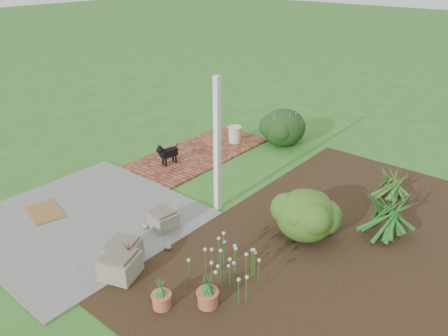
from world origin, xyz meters
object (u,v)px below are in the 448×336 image
Objects in this scene: black_dog at (167,153)px; evergreen_shrub at (306,214)px; stone_trough_near at (120,266)px; cream_ceramic_urn at (235,135)px.

black_dog is 3.80m from evergreen_shrub.
stone_trough_near is at bearing -44.66° from black_dog.
cream_ceramic_urn is at bearing 110.85° from stone_trough_near.
evergreen_shrub is at bearing 59.57° from stone_trough_near.
black_dog is at bearing 126.29° from stone_trough_near.
stone_trough_near is 1.22× the size of cream_ceramic_urn.
stone_trough_near is 5.41m from cream_ceramic_urn.
cream_ceramic_urn is (-1.93, 5.06, 0.04)m from stone_trough_near.
evergreen_shrub is (3.45, -2.46, 0.21)m from cream_ceramic_urn.
cream_ceramic_urn is 0.41× the size of evergreen_shrub.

